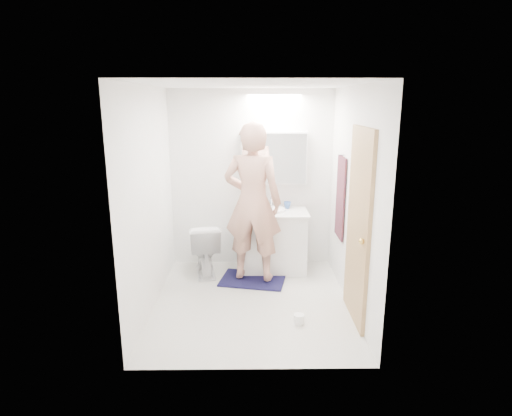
{
  "coord_description": "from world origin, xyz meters",
  "views": [
    {
      "loc": [
        -0.01,
        -4.43,
        2.24
      ],
      "look_at": [
        0.05,
        0.25,
        1.05
      ],
      "focal_mm": 29.63,
      "sensor_mm": 36.0,
      "label": 1
    }
  ],
  "objects_px": {
    "toilet": "(204,248)",
    "person": "(253,203)",
    "medicine_cabinet": "(274,158)",
    "toothbrush_cup": "(287,205)",
    "toilet_paper_roll": "(299,319)",
    "soap_bottle_b": "(261,202)",
    "soap_bottle_a": "(251,201)",
    "vanity_cabinet": "(272,242)"
  },
  "relations": [
    {
      "from": "toilet",
      "to": "toothbrush_cup",
      "type": "relative_size",
      "value": 7.14
    },
    {
      "from": "person",
      "to": "soap_bottle_b",
      "type": "distance_m",
      "value": 0.57
    },
    {
      "from": "soap_bottle_a",
      "to": "toothbrush_cup",
      "type": "distance_m",
      "value": 0.5
    },
    {
      "from": "toothbrush_cup",
      "to": "toilet_paper_roll",
      "type": "bearing_deg",
      "value": -90.0
    },
    {
      "from": "vanity_cabinet",
      "to": "soap_bottle_b",
      "type": "xyz_separation_m",
      "value": [
        -0.14,
        0.18,
        0.52
      ]
    },
    {
      "from": "toilet",
      "to": "soap_bottle_a",
      "type": "relative_size",
      "value": 3.33
    },
    {
      "from": "person",
      "to": "toilet",
      "type": "bearing_deg",
      "value": -9.85
    },
    {
      "from": "person",
      "to": "soap_bottle_b",
      "type": "relative_size",
      "value": 10.78
    },
    {
      "from": "medicine_cabinet",
      "to": "toilet",
      "type": "distance_m",
      "value": 1.51
    },
    {
      "from": "soap_bottle_a",
      "to": "person",
      "type": "bearing_deg",
      "value": -87.62
    },
    {
      "from": "person",
      "to": "vanity_cabinet",
      "type": "bearing_deg",
      "value": -113.27
    },
    {
      "from": "toilet_paper_roll",
      "to": "soap_bottle_b",
      "type": "bearing_deg",
      "value": 102.17
    },
    {
      "from": "vanity_cabinet",
      "to": "person",
      "type": "relative_size",
      "value": 0.46
    },
    {
      "from": "toilet_paper_roll",
      "to": "vanity_cabinet",
      "type": "bearing_deg",
      "value": 98.49
    },
    {
      "from": "medicine_cabinet",
      "to": "toilet",
      "type": "height_order",
      "value": "medicine_cabinet"
    },
    {
      "from": "person",
      "to": "toothbrush_cup",
      "type": "distance_m",
      "value": 0.73
    },
    {
      "from": "vanity_cabinet",
      "to": "person",
      "type": "xyz_separation_m",
      "value": [
        -0.26,
        -0.37,
        0.64
      ]
    },
    {
      "from": "soap_bottle_a",
      "to": "toilet_paper_roll",
      "type": "height_order",
      "value": "soap_bottle_a"
    },
    {
      "from": "vanity_cabinet",
      "to": "toilet_paper_roll",
      "type": "bearing_deg",
      "value": -81.51
    },
    {
      "from": "soap_bottle_b",
      "to": "person",
      "type": "bearing_deg",
      "value": -102.49
    },
    {
      "from": "medicine_cabinet",
      "to": "toilet_paper_roll",
      "type": "bearing_deg",
      "value": -83.59
    },
    {
      "from": "vanity_cabinet",
      "to": "medicine_cabinet",
      "type": "xyz_separation_m",
      "value": [
        0.03,
        0.21,
        1.11
      ]
    },
    {
      "from": "vanity_cabinet",
      "to": "toilet_paper_roll",
      "type": "xyz_separation_m",
      "value": [
        0.22,
        -1.45,
        -0.34
      ]
    },
    {
      "from": "medicine_cabinet",
      "to": "soap_bottle_b",
      "type": "bearing_deg",
      "value": -169.71
    },
    {
      "from": "soap_bottle_a",
      "to": "soap_bottle_b",
      "type": "xyz_separation_m",
      "value": [
        0.14,
        0.03,
        -0.01
      ]
    },
    {
      "from": "soap_bottle_a",
      "to": "soap_bottle_b",
      "type": "distance_m",
      "value": 0.15
    },
    {
      "from": "toilet",
      "to": "toothbrush_cup",
      "type": "height_order",
      "value": "toothbrush_cup"
    },
    {
      "from": "person",
      "to": "soap_bottle_b",
      "type": "height_order",
      "value": "person"
    },
    {
      "from": "vanity_cabinet",
      "to": "soap_bottle_b",
      "type": "distance_m",
      "value": 0.57
    },
    {
      "from": "toothbrush_cup",
      "to": "medicine_cabinet",
      "type": "bearing_deg",
      "value": 164.99
    },
    {
      "from": "vanity_cabinet",
      "to": "medicine_cabinet",
      "type": "relative_size",
      "value": 1.02
    },
    {
      "from": "toothbrush_cup",
      "to": "vanity_cabinet",
      "type": "bearing_deg",
      "value": -143.53
    },
    {
      "from": "toilet",
      "to": "person",
      "type": "xyz_separation_m",
      "value": [
        0.64,
        -0.25,
        0.68
      ]
    },
    {
      "from": "toilet",
      "to": "soap_bottle_a",
      "type": "xyz_separation_m",
      "value": [
        0.62,
        0.27,
        0.57
      ]
    },
    {
      "from": "soap_bottle_b",
      "to": "toothbrush_cup",
      "type": "bearing_deg",
      "value": -3.26
    },
    {
      "from": "medicine_cabinet",
      "to": "person",
      "type": "bearing_deg",
      "value": -116.4
    },
    {
      "from": "toothbrush_cup",
      "to": "toilet",
      "type": "bearing_deg",
      "value": -166.1
    },
    {
      "from": "toilet",
      "to": "soap_bottle_b",
      "type": "relative_size",
      "value": 3.87
    },
    {
      "from": "medicine_cabinet",
      "to": "soap_bottle_a",
      "type": "distance_m",
      "value": 0.65
    },
    {
      "from": "vanity_cabinet",
      "to": "toilet",
      "type": "distance_m",
      "value": 0.9
    },
    {
      "from": "medicine_cabinet",
      "to": "soap_bottle_b",
      "type": "height_order",
      "value": "medicine_cabinet"
    },
    {
      "from": "medicine_cabinet",
      "to": "person",
      "type": "relative_size",
      "value": 0.45
    }
  ]
}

